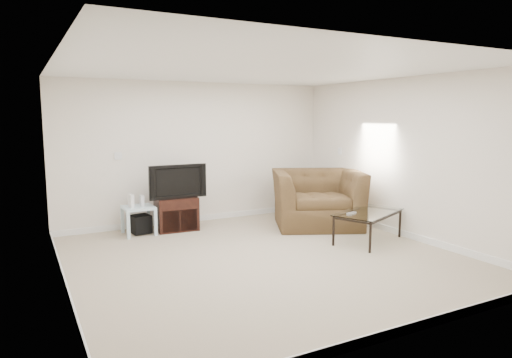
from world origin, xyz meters
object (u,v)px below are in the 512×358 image
coffee_table (368,227)px  side_table (139,220)px  television (176,181)px  subwoofer (140,224)px  tv_stand (176,214)px  recliner (317,189)px

coffee_table → side_table: bearing=145.6°
television → subwoofer: (-0.60, 0.05, -0.68)m
subwoofer → coffee_table: bearing=-34.9°
tv_stand → recliner: (2.27, -0.85, 0.37)m
tv_stand → side_table: 0.64m
television → recliner: recliner is taller
tv_stand → subwoofer: 0.62m
side_table → coffee_table: 3.63m
tv_stand → side_table: size_ratio=1.40×
subwoofer → coffee_table: (2.97, -2.07, 0.07)m
recliner → coffee_table: size_ratio=1.27×
television → recliner: (2.27, -0.82, -0.19)m
television → recliner: bearing=-21.1°
tv_stand → recliner: recliner is taller
television → coffee_table: size_ratio=0.77×
television → coffee_table: (2.37, -2.02, -0.61)m
television → recliner: 2.42m
tv_stand → recliner: bearing=-16.8°
subwoofer → coffee_table: size_ratio=0.25×
subwoofer → coffee_table: 3.62m
recliner → tv_stand: bearing=-175.9°
television → subwoofer: 0.91m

